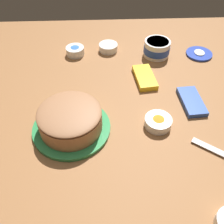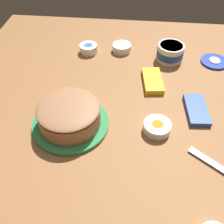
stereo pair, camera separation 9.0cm
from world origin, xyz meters
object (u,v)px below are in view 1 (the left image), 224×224
frosting_tub_lid (199,54)px  sprinkle_bowl_orange (158,122)px  sprinkle_bowl_blue (75,50)px  candy_box_upper (192,101)px  frosted_cake (70,121)px  frosting_tub (157,48)px  candy_box_lower (145,77)px  sprinkle_bowl_green (108,47)px

frosting_tub_lid → sprinkle_bowl_orange: sprinkle_bowl_orange is taller
sprinkle_bowl_blue → candy_box_upper: sprinkle_bowl_blue is taller
frosting_tub_lid → sprinkle_bowl_blue: (0.03, 0.60, 0.02)m
frosted_cake → frosting_tub: 0.59m
frosted_cake → candy_box_lower: size_ratio=1.74×
sprinkle_bowl_blue → frosting_tub: bearing=-93.4°
sprinkle_bowl_green → candy_box_upper: (-0.39, -0.31, -0.01)m
frosted_cake → sprinkle_bowl_orange: bearing=-89.0°
frosting_tub → sprinkle_bowl_green: bearing=77.5°
candy_box_lower → frosting_tub: bearing=-30.4°
frosting_tub → candy_box_upper: 0.35m
sprinkle_bowl_green → sprinkle_bowl_orange: sprinkle_bowl_orange is taller
sprinkle_bowl_blue → sprinkle_bowl_green: (0.03, -0.16, -0.00)m
sprinkle_bowl_blue → candy_box_upper: (-0.37, -0.48, -0.01)m
frosted_cake → sprinkle_bowl_blue: (0.48, 0.01, -0.02)m
frosted_cake → candy_box_lower: bearing=-47.7°
frosting_tub → frosting_tub_lid: frosting_tub is taller
frosting_tub_lid → sprinkle_bowl_blue: 0.60m
frosting_tub → sprinkle_bowl_blue: 0.39m
frosting_tub_lid → candy_box_upper: (-0.34, 0.13, 0.00)m
sprinkle_bowl_green → candy_box_upper: 0.50m
frosting_tub → candy_box_lower: bearing=156.6°
sprinkle_bowl_orange → candy_box_upper: (0.11, -0.15, -0.01)m
frosted_cake → candy_box_lower: frosted_cake is taller
sprinkle_bowl_orange → candy_box_lower: (0.26, 0.01, -0.01)m
sprinkle_bowl_orange → candy_box_upper: 0.19m
candy_box_upper → sprinkle_bowl_orange: bearing=121.2°
frosted_cake → candy_box_upper: size_ratio=1.75×
frosted_cake → frosting_tub: (0.46, -0.38, -0.01)m
frosting_tub → candy_box_upper: frosting_tub is taller
sprinkle_bowl_orange → candy_box_upper: bearing=-54.6°
candy_box_lower → candy_box_upper: size_ratio=1.01×
frosting_tub_lid → candy_box_upper: 0.36m
sprinkle_bowl_green → candy_box_lower: bearing=-147.8°
sprinkle_bowl_green → candy_box_lower: sprinkle_bowl_green is taller
frosting_tub → candy_box_upper: size_ratio=0.79×
frosting_tub → candy_box_lower: size_ratio=0.78×
sprinkle_bowl_orange → candy_box_lower: size_ratio=0.61×
sprinkle_bowl_green → candy_box_upper: size_ratio=0.58×
sprinkle_bowl_blue → candy_box_upper: bearing=-127.6°
frosting_tub_lid → sprinkle_bowl_green: (0.06, 0.44, 0.01)m
candy_box_lower → frosting_tub_lid: bearing=-65.2°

